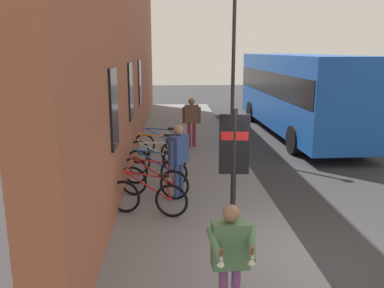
{
  "coord_description": "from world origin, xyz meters",
  "views": [
    {
      "loc": [
        -6.08,
        2.34,
        3.53
      ],
      "look_at": [
        2.49,
        1.89,
        1.54
      ],
      "focal_mm": 37.85,
      "sensor_mm": 36.0,
      "label": 1
    }
  ],
  "objects": [
    {
      "name": "tourist_with_hotdogs",
      "position": [
        -1.58,
        1.63,
        1.11
      ],
      "size": [
        0.56,
        0.62,
        1.6
      ],
      "color": "#723F72",
      "rests_on": "sidewalk_pavement"
    },
    {
      "name": "bicycle_mid_rack",
      "position": [
        1.99,
        2.84,
        0.51
      ],
      "size": [
        0.65,
        1.71,
        0.97
      ],
      "color": "black",
      "rests_on": "sidewalk_pavement"
    },
    {
      "name": "bicycle_leaning_wall",
      "position": [
        3.94,
        2.78,
        0.51
      ],
      "size": [
        0.6,
        1.73,
        0.97
      ],
      "color": "black",
      "rests_on": "sidewalk_pavement"
    },
    {
      "name": "pedestrian_by_facade",
      "position": [
        2.97,
        2.18,
        1.19
      ],
      "size": [
        0.56,
        0.49,
        1.76
      ],
      "color": "#334C8C",
      "rests_on": "sidewalk_pavement"
    },
    {
      "name": "bicycle_nearest_sign",
      "position": [
        4.97,
        2.76,
        0.51
      ],
      "size": [
        0.5,
        1.75,
        0.97
      ],
      "color": "black",
      "rests_on": "sidewalk_pavement"
    },
    {
      "name": "sidewalk_pavement",
      "position": [
        8.0,
        1.75,
        0.06
      ],
      "size": [
        24.0,
        3.5,
        0.12
      ],
      "primitive_type": "cube",
      "color": "slate",
      "rests_on": "ground"
    },
    {
      "name": "bicycle_under_window",
      "position": [
        3.04,
        2.76,
        0.51
      ],
      "size": [
        0.71,
        1.69,
        0.97
      ],
      "color": "black",
      "rests_on": "sidewalk_pavement"
    },
    {
      "name": "pedestrian_near_bus",
      "position": [
        8.22,
        1.6,
        1.19
      ],
      "size": [
        0.27,
        0.67,
        1.76
      ],
      "color": "maroon",
      "rests_on": "sidewalk_pavement"
    },
    {
      "name": "street_lamp",
      "position": [
        7.18,
        0.3,
        3.48
      ],
      "size": [
        0.28,
        0.28,
        5.73
      ],
      "color": "#333338",
      "rests_on": "sidewalk_pavement"
    },
    {
      "name": "bicycle_by_door",
      "position": [
        5.97,
        2.82,
        0.51
      ],
      "size": [
        0.48,
        1.76,
        0.97
      ],
      "color": "black",
      "rests_on": "sidewalk_pavement"
    },
    {
      "name": "station_facade",
      "position": [
        8.99,
        3.8,
        4.95
      ],
      "size": [
        22.0,
        0.65,
        9.91
      ],
      "color": "#9E563D",
      "rests_on": "ground"
    },
    {
      "name": "bicycle_far_end",
      "position": [
        7.02,
        2.71,
        0.51
      ],
      "size": [
        0.48,
        1.77,
        0.97
      ],
      "color": "black",
      "rests_on": "sidewalk_pavement"
    },
    {
      "name": "ground",
      "position": [
        6.0,
        -1.0,
        0.0
      ],
      "size": [
        60.0,
        60.0,
        0.0
      ],
      "primitive_type": "plane",
      "color": "#2D2D30"
    },
    {
      "name": "transit_info_sign",
      "position": [
        0.99,
        1.2,
        1.72
      ],
      "size": [
        0.13,
        0.55,
        2.4
      ],
      "color": "black",
      "rests_on": "sidewalk_pavement"
    },
    {
      "name": "city_bus",
      "position": [
        10.77,
        -3.0,
        1.92
      ],
      "size": [
        10.56,
        2.85,
        3.35
      ],
      "color": "#1951B2",
      "rests_on": "ground"
    }
  ]
}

